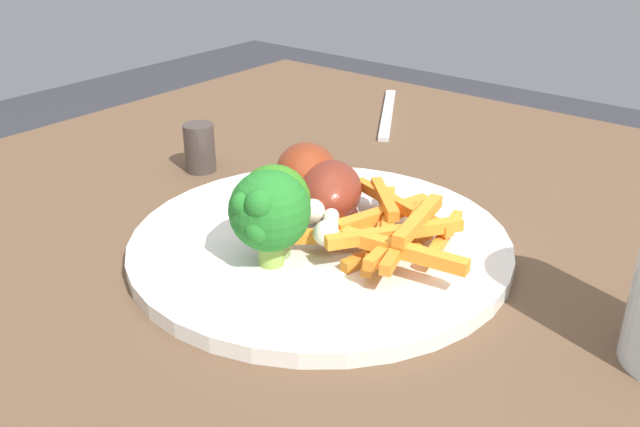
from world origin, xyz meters
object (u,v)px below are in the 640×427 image
object	(u,v)px
broccoli_floret_front	(274,202)
fork	(388,113)
chicken_drumstick_near	(307,174)
pepper_shaker	(200,148)
broccoli_floret_middle	(267,211)
dining_table	(353,360)
chicken_drumstick_far	(331,193)
dinner_plate	(320,244)
carrot_fries_pile	(391,229)

from	to	relation	value
broccoli_floret_front	fork	world-z (taller)	broccoli_floret_front
broccoli_floret_front	fork	xyz separation A→B (m)	(0.14, -0.36, -0.05)
chicken_drumstick_near	pepper_shaker	bearing A→B (deg)	-2.33
broccoli_floret_front	pepper_shaker	size ratio (longest dim) A/B	1.46
broccoli_floret_middle	fork	xyz separation A→B (m)	(0.15, -0.37, -0.05)
dining_table	chicken_drumstick_far	xyz separation A→B (m)	(0.03, -0.01, 0.14)
dining_table	dinner_plate	bearing A→B (deg)	55.24
carrot_fries_pile	chicken_drumstick_far	xyz separation A→B (m)	(0.07, -0.02, 0.00)
broccoli_floret_front	broccoli_floret_middle	world-z (taller)	broccoli_floret_middle
dining_table	pepper_shaker	distance (m)	0.25
broccoli_floret_middle	chicken_drumstick_far	world-z (taller)	broccoli_floret_middle
broccoli_floret_middle	fork	distance (m)	0.40
carrot_fries_pile	pepper_shaker	world-z (taller)	same
dining_table	pepper_shaker	xyz separation A→B (m)	(0.21, -0.03, 0.14)
dinner_plate	chicken_drumstick_near	distance (m)	0.08
carrot_fries_pile	fork	size ratio (longest dim) A/B	0.77
broccoli_floret_front	chicken_drumstick_far	distance (m)	0.08
chicken_drumstick_near	chicken_drumstick_far	world-z (taller)	chicken_drumstick_near
dining_table	chicken_drumstick_far	size ratio (longest dim) A/B	7.97
dining_table	carrot_fries_pile	distance (m)	0.14
dinner_plate	broccoli_floret_front	bearing A→B (deg)	78.38
dinner_plate	broccoli_floret_middle	xyz separation A→B (m)	(0.00, 0.06, 0.05)
chicken_drumstick_near	chicken_drumstick_far	distance (m)	0.04
chicken_drumstick_near	fork	bearing A→B (deg)	-70.46
dinner_plate	pepper_shaker	size ratio (longest dim) A/B	6.18
chicken_drumstick_near	dinner_plate	bearing A→B (deg)	137.35
carrot_fries_pile	fork	distance (m)	0.36
dinner_plate	chicken_drumstick_far	bearing A→B (deg)	-64.31
dining_table	broccoli_floret_middle	xyz separation A→B (m)	(0.02, 0.08, 0.17)
broccoli_floret_front	chicken_drumstick_near	size ratio (longest dim) A/B	0.64
broccoli_floret_front	dinner_plate	bearing A→B (deg)	-101.62
dinner_plate	broccoli_floret_front	size ratio (longest dim) A/B	4.23
dining_table	carrot_fries_pile	world-z (taller)	carrot_fries_pile
carrot_fries_pile	fork	world-z (taller)	carrot_fries_pile
dinner_plate	fork	xyz separation A→B (m)	(0.15, -0.32, -0.00)
broccoli_floret_front	chicken_drumstick_far	bearing A→B (deg)	-84.07
chicken_drumstick_far	fork	world-z (taller)	chicken_drumstick_far
dining_table	pepper_shaker	world-z (taller)	pepper_shaker
carrot_fries_pile	chicken_drumstick_near	xyz separation A→B (m)	(0.11, -0.03, 0.01)
broccoli_floret_front	broccoli_floret_middle	xyz separation A→B (m)	(-0.01, 0.01, -0.00)
carrot_fries_pile	chicken_drumstick_far	bearing A→B (deg)	-13.10
chicken_drumstick_near	chicken_drumstick_far	xyz separation A→B (m)	(-0.04, 0.02, -0.00)
fork	pepper_shaker	world-z (taller)	pepper_shaker
dinner_plate	fork	size ratio (longest dim) A/B	1.54
fork	pepper_shaker	distance (m)	0.27
broccoli_floret_front	fork	bearing A→B (deg)	-68.65
carrot_fries_pile	chicken_drumstick_near	bearing A→B (deg)	-16.52
carrot_fries_pile	chicken_drumstick_near	world-z (taller)	chicken_drumstick_near
carrot_fries_pile	fork	bearing A→B (deg)	-56.13
broccoli_floret_middle	carrot_fries_pile	size ratio (longest dim) A/B	0.48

